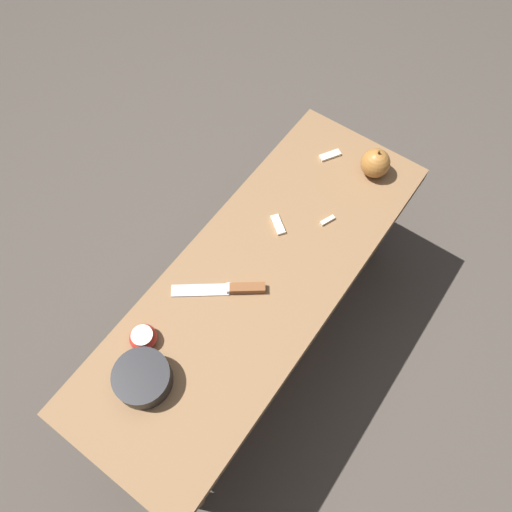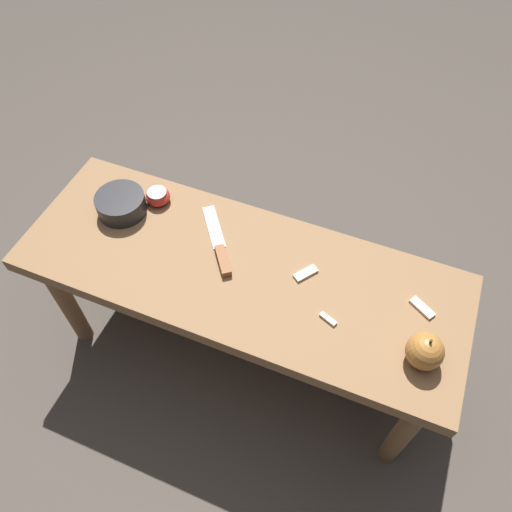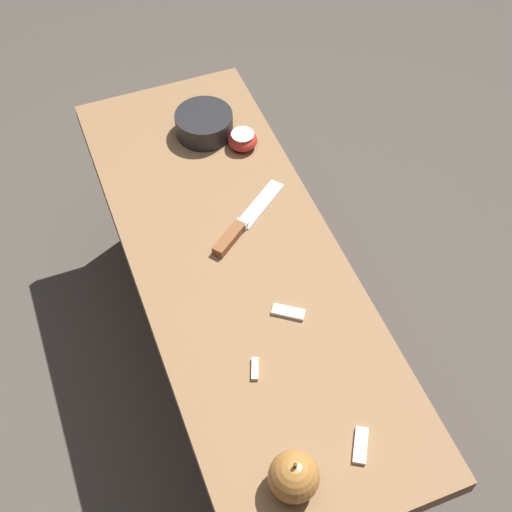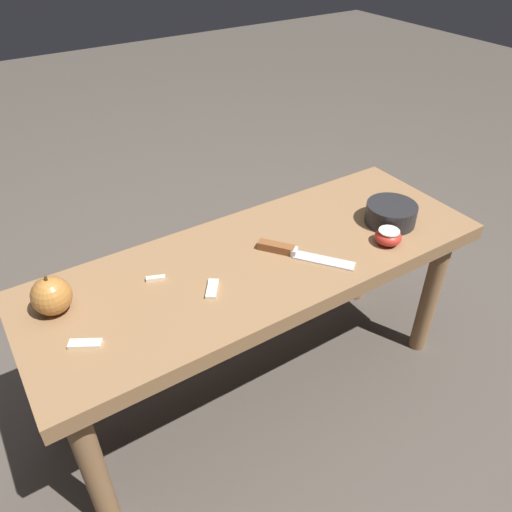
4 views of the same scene
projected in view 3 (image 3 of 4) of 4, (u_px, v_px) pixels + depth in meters
The scene contains 9 objects.
ground_plane at pixel (241, 371), 1.78m from camera, with size 8.00×8.00×0.00m, color #4C443D.
wooden_bench at pixel (237, 277), 1.47m from camera, with size 1.13×0.41×0.47m.
knife at pixel (240, 227), 1.45m from camera, with size 0.16×0.20×0.02m.
apple_whole at pixel (294, 477), 1.10m from camera, with size 0.08×0.08×0.09m.
apple_cut at pixel (243, 140), 1.59m from camera, with size 0.07×0.07×0.04m.
apple_slice_near_knife at pixel (288, 312), 1.33m from camera, with size 0.05×0.06×0.01m.
apple_slice_center at pixel (255, 369), 1.26m from camera, with size 0.04×0.03×0.01m.
apple_slice_near_bowl at pixel (361, 445), 1.17m from camera, with size 0.07×0.05×0.01m.
bowl at pixel (204, 124), 1.62m from camera, with size 0.13×0.13×0.05m.
Camera 3 is at (0.81, -0.27, 1.59)m, focal length 50.00 mm.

